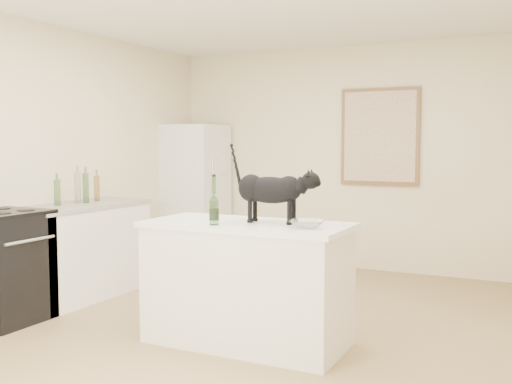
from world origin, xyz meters
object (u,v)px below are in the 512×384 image
at_px(stove, 4,268).
at_px(black_cat, 270,194).
at_px(wine_bottle, 214,203).
at_px(fridge, 195,193).
at_px(glass_bowl, 307,224).

bearing_deg(stove, black_cat, 11.56).
xyz_separation_m(stove, wine_bottle, (1.90, 0.18, 0.61)).
distance_m(stove, black_cat, 2.36).
bearing_deg(fridge, glass_bowl, -45.91).
distance_m(fridge, glass_bowl, 3.68).
distance_m(stove, glass_bowl, 2.62).
relative_size(stove, wine_bottle, 2.90).
relative_size(fridge, black_cat, 2.80).
bearing_deg(black_cat, wine_bottle, -141.63).
height_order(fridge, black_cat, fridge).
relative_size(stove, fridge, 0.53).
height_order(stove, wine_bottle, wine_bottle).
bearing_deg(wine_bottle, glass_bowl, 11.06).
bearing_deg(black_cat, glass_bowl, -25.42).
xyz_separation_m(wine_bottle, glass_bowl, (0.65, 0.13, -0.13)).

